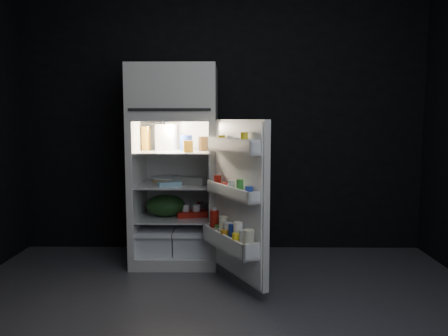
{
  "coord_description": "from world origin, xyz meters",
  "views": [
    {
      "loc": [
        0.06,
        -2.68,
        1.31
      ],
      "look_at": [
        0.02,
        1.0,
        0.9
      ],
      "focal_mm": 35.0,
      "sensor_mm": 36.0,
      "label": 1
    }
  ],
  "objects_px": {
    "milk_jug": "(166,137)",
    "fridge_door": "(237,202)",
    "egg_carton": "(190,181)",
    "yogurt_tray": "(192,214)",
    "refrigerator": "(176,158)"
  },
  "relations": [
    {
      "from": "milk_jug",
      "to": "fridge_door",
      "type": "bearing_deg",
      "value": -38.51
    },
    {
      "from": "milk_jug",
      "to": "egg_carton",
      "type": "xyz_separation_m",
      "value": [
        0.23,
        -0.14,
        -0.38
      ]
    },
    {
      "from": "egg_carton",
      "to": "yogurt_tray",
      "type": "distance_m",
      "value": 0.31
    },
    {
      "from": "refrigerator",
      "to": "fridge_door",
      "type": "xyz_separation_m",
      "value": [
        0.55,
        -0.71,
        -0.27
      ]
    },
    {
      "from": "fridge_door",
      "to": "milk_jug",
      "type": "bearing_deg",
      "value": 130.81
    },
    {
      "from": "fridge_door",
      "to": "egg_carton",
      "type": "height_order",
      "value": "fridge_door"
    },
    {
      "from": "egg_carton",
      "to": "refrigerator",
      "type": "bearing_deg",
      "value": 163.23
    },
    {
      "from": "egg_carton",
      "to": "yogurt_tray",
      "type": "relative_size",
      "value": 1.05
    },
    {
      "from": "yogurt_tray",
      "to": "milk_jug",
      "type": "bearing_deg",
      "value": 143.11
    },
    {
      "from": "refrigerator",
      "to": "egg_carton",
      "type": "height_order",
      "value": "refrigerator"
    },
    {
      "from": "fridge_door",
      "to": "egg_carton",
      "type": "xyz_separation_m",
      "value": [
        -0.41,
        0.6,
        0.08
      ]
    },
    {
      "from": "milk_jug",
      "to": "egg_carton",
      "type": "bearing_deg",
      "value": -21.12
    },
    {
      "from": "milk_jug",
      "to": "yogurt_tray",
      "type": "relative_size",
      "value": 0.86
    },
    {
      "from": "milk_jug",
      "to": "yogurt_tray",
      "type": "height_order",
      "value": "milk_jug"
    },
    {
      "from": "fridge_door",
      "to": "egg_carton",
      "type": "relative_size",
      "value": 4.19
    }
  ]
}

